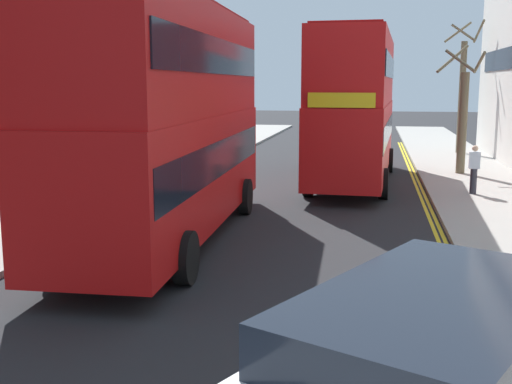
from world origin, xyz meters
name	(u,v)px	position (x,y,z in m)	size (l,w,h in m)	color
sidewalk_left	(47,215)	(-6.50, 16.00, 0.07)	(4.00, 80.00, 0.14)	#9E9991
kerb_line_outer	(451,254)	(4.40, 14.00, 0.00)	(0.10, 56.00, 0.01)	yellow
kerb_line_inner	(444,254)	(4.24, 14.00, 0.00)	(0.10, 56.00, 0.01)	yellow
double_decker_bus_away	(169,115)	(-2.18, 14.16, 3.03)	(3.03, 10.87, 5.64)	#B20F0F
double_decker_bus_oncoming	(355,104)	(1.91, 24.12, 3.03)	(3.18, 10.91, 5.64)	red
pedestrian_far	(474,169)	(5.94, 21.53, 0.99)	(0.34, 0.22, 1.62)	#2D2D38
street_tree_mid	(463,116)	(6.16, 26.67, 2.48)	(1.84, 2.04, 5.23)	#6B6047
street_tree_far	(462,91)	(7.14, 34.83, 3.40)	(1.89, 1.82, 6.88)	#6B6047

